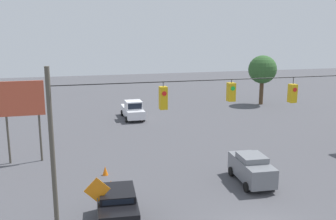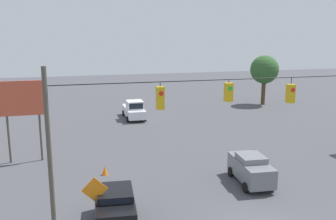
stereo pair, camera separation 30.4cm
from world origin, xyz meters
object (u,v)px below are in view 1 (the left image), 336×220
(sedan_black_parked_shoulder, at_px, (118,208))
(traffic_cone_third, at_px, (105,171))
(overhead_signal_span, at_px, (261,125))
(roadside_billboard, at_px, (22,105))
(sedan_grey_crossing_near, at_px, (251,168))
(work_zone_sign, at_px, (97,194))
(tree_horizon_left, at_px, (262,70))
(traffic_cone_nearest, at_px, (115,205))
(pickup_truck_white_withflow_deep, at_px, (133,110))
(traffic_cone_second, at_px, (111,185))

(sedan_black_parked_shoulder, distance_m, traffic_cone_third, 7.07)
(overhead_signal_span, bearing_deg, roadside_billboard, -47.46)
(sedan_grey_crossing_near, distance_m, work_zone_sign, 10.76)
(sedan_black_parked_shoulder, bearing_deg, traffic_cone_third, -90.66)
(sedan_black_parked_shoulder, bearing_deg, tree_horizon_left, -130.27)
(traffic_cone_nearest, height_order, roadside_billboard, roadside_billboard)
(sedan_black_parked_shoulder, height_order, traffic_cone_third, sedan_black_parked_shoulder)
(sedan_black_parked_shoulder, bearing_deg, traffic_cone_nearest, -92.08)
(traffic_cone_nearest, xyz_separation_m, traffic_cone_third, (-0.02, -5.36, 0.00))
(traffic_cone_third, distance_m, tree_horizon_left, 30.81)
(pickup_truck_white_withflow_deep, height_order, work_zone_sign, work_zone_sign)
(pickup_truck_white_withflow_deep, xyz_separation_m, traffic_cone_third, (4.77, 16.26, -0.66))
(sedan_grey_crossing_near, bearing_deg, work_zone_sign, 19.55)
(sedan_grey_crossing_near, bearing_deg, tree_horizon_left, -120.19)
(roadside_billboard, bearing_deg, traffic_cone_second, 129.15)
(traffic_cone_nearest, bearing_deg, pickup_truck_white_withflow_deep, -102.50)
(sedan_black_parked_shoulder, relative_size, tree_horizon_left, 0.65)
(sedan_grey_crossing_near, distance_m, tree_horizon_left, 27.92)
(pickup_truck_white_withflow_deep, height_order, traffic_cone_third, pickup_truck_white_withflow_deep)
(pickup_truck_white_withflow_deep, distance_m, traffic_cone_nearest, 22.15)
(traffic_cone_nearest, relative_size, roadside_billboard, 0.10)
(sedan_grey_crossing_near, bearing_deg, traffic_cone_second, -7.78)
(sedan_grey_crossing_near, height_order, tree_horizon_left, tree_horizon_left)
(roadside_billboard, bearing_deg, traffic_cone_third, 142.23)
(roadside_billboard, bearing_deg, pickup_truck_white_withflow_deep, -130.48)
(traffic_cone_second, bearing_deg, sedan_grey_crossing_near, 172.22)
(traffic_cone_third, xyz_separation_m, tree_horizon_left, (-22.93, -20.12, 4.33))
(roadside_billboard, bearing_deg, traffic_cone_nearest, 119.62)
(tree_horizon_left, bearing_deg, pickup_truck_white_withflow_deep, 12.01)
(sedan_grey_crossing_near, relative_size, sedan_black_parked_shoulder, 0.99)
(pickup_truck_white_withflow_deep, xyz_separation_m, sedan_grey_crossing_near, (-4.24, 20.06, 0.01))
(traffic_cone_second, bearing_deg, traffic_cone_third, -88.18)
(traffic_cone_third, bearing_deg, tree_horizon_left, -138.73)
(overhead_signal_span, relative_size, sedan_black_parked_shoulder, 4.53)
(overhead_signal_span, xyz_separation_m, traffic_cone_third, (6.63, -8.95, -4.95))
(pickup_truck_white_withflow_deep, bearing_deg, traffic_cone_third, 73.65)
(traffic_cone_nearest, bearing_deg, overhead_signal_span, 151.62)
(overhead_signal_span, xyz_separation_m, work_zone_sign, (7.72, -1.56, -3.28))
(roadside_billboard, distance_m, work_zone_sign, 12.67)
(pickup_truck_white_withflow_deep, distance_m, roadside_billboard, 16.15)
(sedan_black_parked_shoulder, height_order, work_zone_sign, work_zone_sign)
(traffic_cone_nearest, relative_size, traffic_cone_second, 1.00)
(traffic_cone_second, bearing_deg, overhead_signal_span, 135.81)
(overhead_signal_span, xyz_separation_m, pickup_truck_white_withflow_deep, (1.86, -25.21, -4.30))
(sedan_black_parked_shoulder, bearing_deg, traffic_cone_second, -92.09)
(sedan_grey_crossing_near, bearing_deg, traffic_cone_third, -22.88)
(tree_horizon_left, bearing_deg, roadside_billboard, 29.19)
(traffic_cone_third, relative_size, roadside_billboard, 0.10)
(pickup_truck_white_withflow_deep, distance_m, traffic_cone_second, 19.43)
(work_zone_sign, bearing_deg, traffic_cone_third, -98.36)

